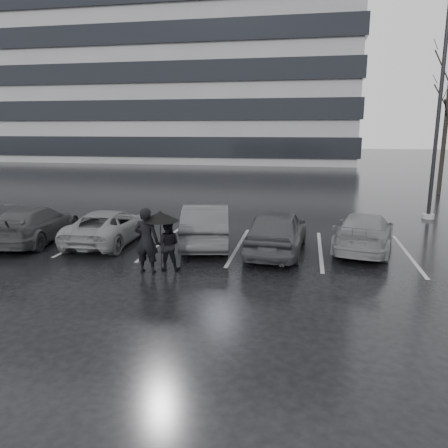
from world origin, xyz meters
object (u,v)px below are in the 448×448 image
(pedestrian_right, at_px, (168,245))
(lamp_post, at_px, (438,120))
(car_east, at_px, (364,232))
(car_west_b, at_px, (109,226))
(car_west_c, at_px, (35,224))
(car_main, at_px, (277,231))
(car_west_a, at_px, (206,224))
(pedestrian_left, at_px, (146,240))
(tree_north, at_px, (446,124))

(pedestrian_right, bearing_deg, lamp_post, -144.06)
(car_east, bearing_deg, pedestrian_right, 41.01)
(car_west_b, relative_size, car_west_c, 0.96)
(car_main, relative_size, car_west_c, 0.97)
(car_west_a, height_order, lamp_post, lamp_post)
(car_main, height_order, pedestrian_left, pedestrian_left)
(lamp_post, relative_size, tree_north, 1.12)
(car_west_a, bearing_deg, pedestrian_right, 70.27)
(car_west_c, distance_m, car_east, 11.60)
(car_west_c, distance_m, pedestrian_right, 6.13)
(car_west_a, distance_m, car_west_b, 3.50)
(car_west_a, relative_size, car_east, 1.02)
(car_main, xyz_separation_m, lamp_post, (6.41, 6.88, 3.62))
(car_west_b, xyz_separation_m, lamp_post, (12.40, 6.72, 3.76))
(car_main, xyz_separation_m, car_west_a, (-2.50, 0.56, -0.01))
(pedestrian_left, distance_m, pedestrian_right, 0.63)
(car_west_b, bearing_deg, car_west_c, 5.70)
(pedestrian_right, bearing_deg, car_west_c, -29.92)
(car_main, height_order, car_east, car_main)
(car_main, distance_m, pedestrian_left, 4.42)
(pedestrian_left, height_order, tree_north, tree_north)
(car_east, bearing_deg, lamp_post, -108.73)
(pedestrian_left, xyz_separation_m, tree_north, (12.51, 17.80, 3.31))
(car_west_c, xyz_separation_m, pedestrian_left, (5.21, -2.54, 0.29))
(car_west_a, bearing_deg, car_west_b, -4.52)
(pedestrian_left, relative_size, lamp_post, 0.20)
(pedestrian_right, distance_m, tree_north, 21.48)
(car_west_a, height_order, tree_north, tree_north)
(pedestrian_right, bearing_deg, car_west_a, -107.57)
(pedestrian_right, bearing_deg, car_east, -159.52)
(pedestrian_right, relative_size, lamp_post, 0.16)
(car_west_a, xyz_separation_m, lamp_post, (8.92, 6.33, 3.63))
(car_west_a, xyz_separation_m, tree_north, (11.55, 14.51, 3.52))
(car_east, xyz_separation_m, pedestrian_right, (-5.84, -3.27, 0.12))
(pedestrian_right, xyz_separation_m, tree_north, (12.01, 17.47, 3.50))
(car_west_a, relative_size, pedestrian_left, 2.35)
(car_main, bearing_deg, car_west_a, -8.84)
(car_east, bearing_deg, car_main, 28.59)
(lamp_post, bearing_deg, car_east, -120.47)
(car_west_c, bearing_deg, car_east, 179.12)
(car_west_b, relative_size, pedestrian_left, 2.28)
(car_west_b, relative_size, car_east, 0.99)
(car_west_c, xyz_separation_m, lamp_post, (15.09, 7.07, 3.71))
(tree_north, bearing_deg, car_main, -120.97)
(car_east, distance_m, lamp_post, 7.91)
(car_west_b, xyz_separation_m, tree_north, (15.03, 14.91, 3.65))
(car_main, distance_m, tree_north, 17.92)
(pedestrian_left, bearing_deg, tree_north, -125.36)
(pedestrian_left, height_order, lamp_post, lamp_post)
(car_west_b, bearing_deg, car_east, -177.17)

